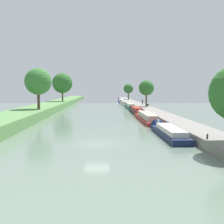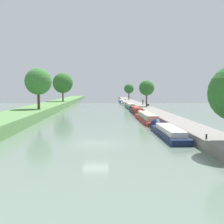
{
  "view_description": "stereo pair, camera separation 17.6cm",
  "coord_description": "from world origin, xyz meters",
  "px_view_note": "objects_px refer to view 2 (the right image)",
  "views": [
    {
      "loc": [
        0.57,
        -27.18,
        5.45
      ],
      "look_at": [
        2.47,
        26.04,
        1.0
      ],
      "focal_mm": 44.17,
      "sensor_mm": 36.0,
      "label": 1
    },
    {
      "loc": [
        0.74,
        -27.19,
        5.45
      ],
      "look_at": [
        2.47,
        26.04,
        1.0
      ],
      "focal_mm": 44.17,
      "sensor_mm": 36.0,
      "label": 2
    }
  ],
  "objects_px": {
    "person_walking": "(143,102)",
    "mooring_bollard_near": "(206,137)",
    "narrowboat_black": "(136,110)",
    "mooring_bollard_far": "(125,99)",
    "narrowboat_red": "(146,117)",
    "narrowboat_teal": "(130,106)",
    "narrowboat_cream": "(125,103)",
    "park_bench": "(148,104)",
    "narrowboat_blue": "(122,101)",
    "narrowboat_navy": "(167,131)"
  },
  "relations": [
    {
      "from": "person_walking",
      "to": "mooring_bollard_near",
      "type": "height_order",
      "value": "person_walking"
    },
    {
      "from": "narrowboat_black",
      "to": "mooring_bollard_far",
      "type": "relative_size",
      "value": 32.49
    },
    {
      "from": "narrowboat_red",
      "to": "narrowboat_black",
      "type": "relative_size",
      "value": 1.15
    },
    {
      "from": "narrowboat_black",
      "to": "mooring_bollard_near",
      "type": "bearing_deg",
      "value": -87.25
    },
    {
      "from": "narrowboat_teal",
      "to": "narrowboat_cream",
      "type": "xyz_separation_m",
      "value": [
        -0.1,
        16.38,
        -0.05
      ]
    },
    {
      "from": "narrowboat_red",
      "to": "narrowboat_cream",
      "type": "distance_m",
      "value": 48.12
    },
    {
      "from": "narrowboat_teal",
      "to": "narrowboat_cream",
      "type": "relative_size",
      "value": 0.98
    },
    {
      "from": "narrowboat_teal",
      "to": "person_walking",
      "type": "height_order",
      "value": "person_walking"
    },
    {
      "from": "narrowboat_black",
      "to": "mooring_bollard_near",
      "type": "height_order",
      "value": "narrowboat_black"
    },
    {
      "from": "person_walking",
      "to": "park_bench",
      "type": "relative_size",
      "value": 1.11
    },
    {
      "from": "mooring_bollard_far",
      "to": "mooring_bollard_near",
      "type": "bearing_deg",
      "value": -90.0
    },
    {
      "from": "narrowboat_cream",
      "to": "narrowboat_blue",
      "type": "bearing_deg",
      "value": 90.34
    },
    {
      "from": "mooring_bollard_near",
      "to": "narrowboat_red",
      "type": "bearing_deg",
      "value": 94.96
    },
    {
      "from": "narrowboat_cream",
      "to": "person_walking",
      "type": "bearing_deg",
      "value": -75.49
    },
    {
      "from": "narrowboat_red",
      "to": "narrowboat_teal",
      "type": "height_order",
      "value": "narrowboat_red"
    },
    {
      "from": "narrowboat_black",
      "to": "narrowboat_blue",
      "type": "distance_m",
      "value": 47.94
    },
    {
      "from": "narrowboat_navy",
      "to": "person_walking",
      "type": "bearing_deg",
      "value": 85.1
    },
    {
      "from": "narrowboat_red",
      "to": "person_walking",
      "type": "bearing_deg",
      "value": 82.67
    },
    {
      "from": "mooring_bollard_far",
      "to": "narrowboat_red",
      "type": "bearing_deg",
      "value": -91.62
    },
    {
      "from": "park_bench",
      "to": "narrowboat_teal",
      "type": "bearing_deg",
      "value": 137.61
    },
    {
      "from": "mooring_bollard_near",
      "to": "park_bench",
      "type": "distance_m",
      "value": 50.45
    },
    {
      "from": "narrowboat_blue",
      "to": "person_walking",
      "type": "relative_size",
      "value": 8.16
    },
    {
      "from": "narrowboat_blue",
      "to": "narrowboat_black",
      "type": "bearing_deg",
      "value": -89.96
    },
    {
      "from": "narrowboat_black",
      "to": "person_walking",
      "type": "distance_m",
      "value": 17.22
    },
    {
      "from": "narrowboat_cream",
      "to": "mooring_bollard_far",
      "type": "relative_size",
      "value": 33.87
    },
    {
      "from": "narrowboat_cream",
      "to": "narrowboat_blue",
      "type": "relative_size",
      "value": 1.12
    },
    {
      "from": "narrowboat_navy",
      "to": "park_bench",
      "type": "distance_m",
      "value": 43.24
    },
    {
      "from": "mooring_bollard_far",
      "to": "park_bench",
      "type": "xyz_separation_m",
      "value": [
        2.93,
        -42.48,
        0.12
      ]
    },
    {
      "from": "narrowboat_red",
      "to": "mooring_bollard_far",
      "type": "bearing_deg",
      "value": 88.38
    },
    {
      "from": "narrowboat_navy",
      "to": "narrowboat_teal",
      "type": "bearing_deg",
      "value": 89.76
    },
    {
      "from": "mooring_bollard_near",
      "to": "mooring_bollard_far",
      "type": "relative_size",
      "value": 1.0
    },
    {
      "from": "narrowboat_teal",
      "to": "mooring_bollard_near",
      "type": "bearing_deg",
      "value": -88.21
    },
    {
      "from": "narrowboat_black",
      "to": "narrowboat_teal",
      "type": "distance_m",
      "value": 15.82
    },
    {
      "from": "narrowboat_navy",
      "to": "narrowboat_teal",
      "type": "distance_m",
      "value": 47.2
    },
    {
      "from": "narrowboat_navy",
      "to": "narrowboat_blue",
      "type": "xyz_separation_m",
      "value": [
        0.01,
        79.32,
        0.08
      ]
    },
    {
      "from": "narrowboat_navy",
      "to": "person_walking",
      "type": "distance_m",
      "value": 48.26
    },
    {
      "from": "narrowboat_blue",
      "to": "park_bench",
      "type": "relative_size",
      "value": 9.03
    },
    {
      "from": "narrowboat_teal",
      "to": "park_bench",
      "type": "height_order",
      "value": "narrowboat_teal"
    },
    {
      "from": "narrowboat_red",
      "to": "park_bench",
      "type": "relative_size",
      "value": 11.17
    },
    {
      "from": "narrowboat_navy",
      "to": "narrowboat_cream",
      "type": "distance_m",
      "value": 63.57
    },
    {
      "from": "narrowboat_red",
      "to": "mooring_bollard_far",
      "type": "relative_size",
      "value": 37.24
    },
    {
      "from": "narrowboat_blue",
      "to": "narrowboat_cream",
      "type": "bearing_deg",
      "value": -89.66
    },
    {
      "from": "narrowboat_blue",
      "to": "person_walking",
      "type": "xyz_separation_m",
      "value": [
        4.11,
        -31.25,
        1.23
      ]
    },
    {
      "from": "park_bench",
      "to": "narrowboat_navy",
      "type": "bearing_deg",
      "value": -96.42
    },
    {
      "from": "narrowboat_red",
      "to": "narrowboat_teal",
      "type": "bearing_deg",
      "value": 89.5
    },
    {
      "from": "narrowboat_navy",
      "to": "narrowboat_black",
      "type": "bearing_deg",
      "value": 89.92
    },
    {
      "from": "narrowboat_blue",
      "to": "mooring_bollard_near",
      "type": "bearing_deg",
      "value": -88.75
    },
    {
      "from": "narrowboat_teal",
      "to": "park_bench",
      "type": "bearing_deg",
      "value": -42.39
    },
    {
      "from": "narrowboat_blue",
      "to": "park_bench",
      "type": "bearing_deg",
      "value": -82.44
    },
    {
      "from": "person_walking",
      "to": "mooring_bollard_near",
      "type": "relative_size",
      "value": 3.69
    }
  ]
}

